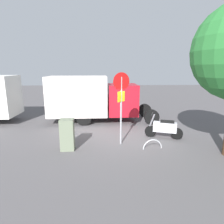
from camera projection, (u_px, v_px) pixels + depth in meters
The scene contains 6 objects.
ground_plane at pixel (130, 137), 9.66m from camera, with size 60.00×60.00×0.00m, color #524F51.
box_truck_near at pixel (93, 97), 12.21m from camera, with size 6.80×2.28×2.87m.
motorcycle at pixel (164, 128), 9.35m from camera, with size 1.74×0.81×1.20m.
stop_sign at pixel (121, 97), 8.26m from camera, with size 0.71×0.33×3.18m.
utility_cabinet at pixel (67, 135), 7.99m from camera, with size 0.56×0.49×1.31m, color slate.
bike_rack_hoop at pixel (152, 149), 8.21m from camera, with size 0.85×0.85×0.05m, color #B7B7BC.
Camera 1 is at (1.29, 9.10, 3.35)m, focal length 30.94 mm.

